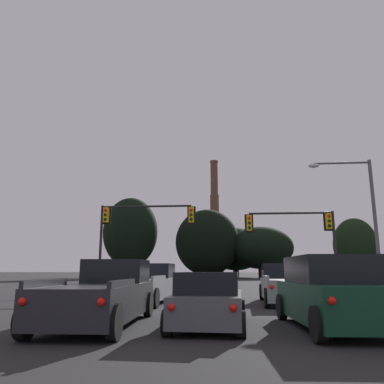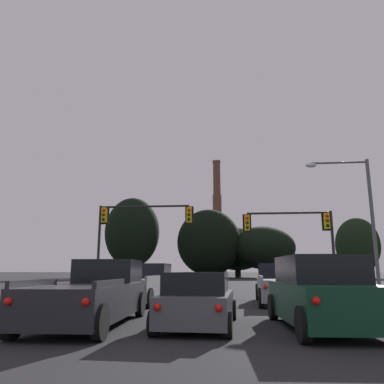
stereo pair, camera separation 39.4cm
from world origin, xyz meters
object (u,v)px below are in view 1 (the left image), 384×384
at_px(pickup_truck_right_lane_front, 285,285).
at_px(street_lamp, 363,209).
at_px(pickup_truck_left_lane_front, 147,285).
at_px(hatchback_center_lane_second, 209,301).
at_px(suv_right_lane_second, 331,293).
at_px(pickup_truck_left_lane_second, 103,295).
at_px(traffic_light_overhead_right, 303,230).
at_px(smokestack, 215,228).
at_px(traffic_light_overhead_left, 133,224).

xyz_separation_m(pickup_truck_right_lane_front, street_lamp, (5.17, 3.69, 4.09)).
bearing_deg(pickup_truck_left_lane_front, hatchback_center_lane_second, -63.91).
relative_size(suv_right_lane_second, street_lamp, 0.64).
bearing_deg(suv_right_lane_second, pickup_truck_left_lane_front, 127.94).
xyz_separation_m(pickup_truck_left_lane_second, traffic_light_overhead_right, (8.66, 14.65, 3.31)).
distance_m(suv_right_lane_second, hatchback_center_lane_second, 3.20).
distance_m(pickup_truck_left_lane_front, hatchback_center_lane_second, 8.08).
height_order(traffic_light_overhead_right, smokestack, smokestack).
xyz_separation_m(suv_right_lane_second, hatchback_center_lane_second, (-3.19, 0.06, -0.23)).
distance_m(traffic_light_overhead_left, traffic_light_overhead_right, 11.49).
height_order(suv_right_lane_second, traffic_light_overhead_left, traffic_light_overhead_left).
xyz_separation_m(pickup_truck_left_lane_second, pickup_truck_right_lane_front, (6.21, 7.45, 0.00)).
bearing_deg(pickup_truck_left_lane_second, pickup_truck_right_lane_front, 48.20).
height_order(hatchback_center_lane_second, traffic_light_overhead_left, traffic_light_overhead_left).
xyz_separation_m(hatchback_center_lane_second, street_lamp, (8.36, 11.44, 4.23)).
height_order(traffic_light_overhead_left, street_lamp, street_lamp).
distance_m(pickup_truck_right_lane_front, traffic_light_overhead_left, 12.10).
bearing_deg(pickup_truck_right_lane_front, smokestack, 95.42).
bearing_deg(street_lamp, traffic_light_overhead_right, 127.79).
relative_size(pickup_truck_left_lane_front, pickup_truck_right_lane_front, 1.00).
bearing_deg(hatchback_center_lane_second, smokestack, 93.88).
bearing_deg(pickup_truck_left_lane_front, pickup_truck_right_lane_front, 5.62).
distance_m(hatchback_center_lane_second, street_lamp, 14.79).
relative_size(suv_right_lane_second, hatchback_center_lane_second, 1.20).
bearing_deg(pickup_truck_left_lane_second, traffic_light_overhead_left, 98.98).
height_order(pickup_truck_left_lane_second, hatchback_center_lane_second, pickup_truck_left_lane_second).
relative_size(traffic_light_overhead_right, smokestack, 0.13).
bearing_deg(smokestack, traffic_light_overhead_right, -85.80).
xyz_separation_m(pickup_truck_left_lane_second, street_lamp, (11.38, 11.15, 4.09)).
height_order(pickup_truck_left_lane_second, pickup_truck_left_lane_front, same).
height_order(suv_right_lane_second, hatchback_center_lane_second, suv_right_lane_second).
bearing_deg(suv_right_lane_second, hatchback_center_lane_second, 176.17).
height_order(pickup_truck_left_lane_front, street_lamp, street_lamp).
bearing_deg(traffic_light_overhead_left, pickup_truck_right_lane_front, -38.20).
bearing_deg(traffic_light_overhead_left, smokestack, 88.72).
bearing_deg(street_lamp, smokestack, 95.33).
height_order(suv_right_lane_second, pickup_truck_left_lane_front, suv_right_lane_second).
distance_m(hatchback_center_lane_second, traffic_light_overhead_right, 16.35).
height_order(pickup_truck_left_lane_second, traffic_light_overhead_right, traffic_light_overhead_right).
relative_size(hatchback_center_lane_second, smokestack, 0.09).
distance_m(pickup_truck_right_lane_front, traffic_light_overhead_right, 8.29).
bearing_deg(smokestack, pickup_truck_left_lane_second, -89.94).
distance_m(suv_right_lane_second, traffic_light_overhead_left, 17.82).
bearing_deg(pickup_truck_right_lane_front, traffic_light_overhead_left, 144.36).
bearing_deg(pickup_truck_left_lane_front, suv_right_lane_second, -46.77).
bearing_deg(pickup_truck_left_lane_second, pickup_truck_left_lane_front, 89.73).
distance_m(pickup_truck_left_lane_second, street_lamp, 16.45).
bearing_deg(smokestack, hatchback_center_lane_second, -88.66).
distance_m(pickup_truck_left_lane_front, pickup_truck_right_lane_front, 6.44).
distance_m(pickup_truck_left_lane_second, pickup_truck_right_lane_front, 9.70).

